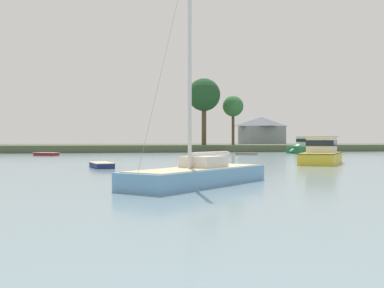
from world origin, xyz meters
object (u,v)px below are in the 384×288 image
(dinghy_navy, at_px, (102,166))
(sailboat_skyblue, at_px, (199,180))
(cruiser_yellow, at_px, (323,157))
(dinghy_grey, at_px, (246,154))
(mooring_buoy_green, at_px, (193,159))
(dinghy_maroon, at_px, (46,155))
(cruiser_green, at_px, (305,149))

(dinghy_navy, xyz_separation_m, sailboat_skyblue, (4.49, -16.17, 0.11))
(cruiser_yellow, bearing_deg, dinghy_grey, 87.63)
(dinghy_navy, bearing_deg, mooring_buoy_green, 53.06)
(dinghy_maroon, xyz_separation_m, cruiser_yellow, (29.11, -30.20, 0.47))
(dinghy_maroon, distance_m, cruiser_green, 44.85)
(dinghy_grey, height_order, cruiser_green, cruiser_green)
(cruiser_green, distance_m, mooring_buoy_green, 34.79)
(sailboat_skyblue, height_order, mooring_buoy_green, sailboat_skyblue)
(dinghy_maroon, distance_m, dinghy_grey, 30.48)
(dinghy_maroon, xyz_separation_m, sailboat_skyblue, (12.00, -49.13, 0.10))
(dinghy_grey, distance_m, cruiser_yellow, 25.97)
(dinghy_grey, bearing_deg, cruiser_yellow, -92.37)
(sailboat_skyblue, relative_size, mooring_buoy_green, 31.63)
(cruiser_yellow, relative_size, sailboat_skyblue, 0.79)
(dinghy_grey, distance_m, cruiser_green, 17.12)
(mooring_buoy_green, bearing_deg, dinghy_grey, 50.29)
(dinghy_navy, bearing_deg, cruiser_green, 45.69)
(cruiser_yellow, bearing_deg, dinghy_maroon, 133.95)
(dinghy_navy, relative_size, sailboat_skyblue, 0.33)
(dinghy_grey, bearing_deg, dinghy_navy, -128.31)
(dinghy_navy, distance_m, cruiser_green, 53.06)
(sailboat_skyblue, distance_m, mooring_buoy_green, 31.67)
(dinghy_maroon, relative_size, dinghy_grey, 1.14)
(dinghy_maroon, height_order, cruiser_green, cruiser_green)
(dinghy_grey, distance_m, mooring_buoy_green, 18.08)
(dinghy_maroon, height_order, dinghy_navy, dinghy_maroon)
(cruiser_green, height_order, mooring_buoy_green, cruiser_green)
(dinghy_maroon, height_order, sailboat_skyblue, sailboat_skyblue)
(cruiser_green, bearing_deg, dinghy_navy, -134.31)
(cruiser_green, xyz_separation_m, mooring_buoy_green, (-25.94, -23.18, -0.63))
(dinghy_maroon, relative_size, mooring_buoy_green, 10.27)
(dinghy_maroon, height_order, dinghy_grey, dinghy_maroon)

